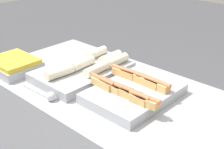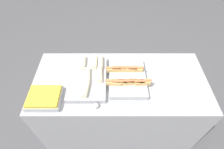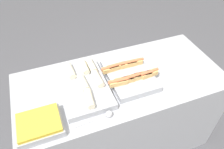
{
  "view_description": "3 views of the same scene",
  "coord_description": "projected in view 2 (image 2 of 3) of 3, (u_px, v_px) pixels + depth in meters",
  "views": [
    {
      "loc": [
        0.89,
        -1.03,
        1.63
      ],
      "look_at": [
        -0.08,
        0.0,
        0.95
      ],
      "focal_mm": 50.0,
      "sensor_mm": 36.0,
      "label": 1
    },
    {
      "loc": [
        -0.08,
        -1.03,
        2.14
      ],
      "look_at": [
        -0.08,
        0.0,
        0.95
      ],
      "focal_mm": 28.0,
      "sensor_mm": 36.0,
      "label": 2
    },
    {
      "loc": [
        -0.49,
        -1.1,
        2.07
      ],
      "look_at": [
        -0.08,
        0.0,
        0.95
      ],
      "focal_mm": 35.0,
      "sensor_mm": 36.0,
      "label": 3
    }
  ],
  "objects": [
    {
      "name": "ground_plane",
      "position": [
        118.0,
        122.0,
        2.29
      ],
      "size": [
        12.0,
        12.0,
        0.0
      ],
      "primitive_type": "plane",
      "color": "#4C4C51"
    },
    {
      "name": "serving_spoon_near",
      "position": [
        93.0,
        106.0,
        1.43
      ],
      "size": [
        0.25,
        0.05,
        0.05
      ],
      "color": "silver",
      "rests_on": "counter"
    },
    {
      "name": "tray_hotdogs",
      "position": [
        127.0,
        78.0,
        1.6
      ],
      "size": [
        0.4,
        0.45,
        0.1
      ],
      "color": "#A8AAB2",
      "rests_on": "counter"
    },
    {
      "name": "tray_wraps",
      "position": [
        89.0,
        77.0,
        1.61
      ],
      "size": [
        0.34,
        0.51,
        0.1
      ],
      "color": "#A8AAB2",
      "rests_on": "counter"
    },
    {
      "name": "counter",
      "position": [
        119.0,
        105.0,
        1.96
      ],
      "size": [
        1.63,
        0.74,
        0.87
      ],
      "color": "#A8AAB2",
      "rests_on": "ground_plane"
    },
    {
      "name": "tray_side_front",
      "position": [
        45.0,
        98.0,
        1.46
      ],
      "size": [
        0.28,
        0.23,
        0.07
      ],
      "color": "#A8AAB2",
      "rests_on": "counter"
    }
  ]
}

